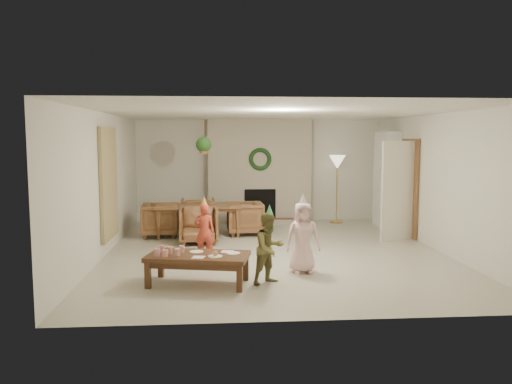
{
  "coord_description": "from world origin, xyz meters",
  "views": [
    {
      "loc": [
        -1.0,
        -8.95,
        2.06
      ],
      "look_at": [
        -0.3,
        0.4,
        1.05
      ],
      "focal_mm": 35.39,
      "sensor_mm": 36.0,
      "label": 1
    }
  ],
  "objects": [
    {
      "name": "party_hat_pink",
      "position": [
        0.28,
        -1.45,
        1.13
      ],
      "size": [
        0.15,
        0.15,
        0.2
      ],
      "primitive_type": "cone",
      "rotation": [
        0.0,
        0.0,
        -0.09
      ],
      "color": "#B9B8BF",
      "rests_on": "child_pink"
    },
    {
      "name": "floor_lamp_shade",
      "position": [
        1.86,
        3.0,
        1.48
      ],
      "size": [
        0.39,
        0.39,
        0.33
      ],
      "primitive_type": "cone",
      "rotation": [
        3.14,
        0.0,
        0.0
      ],
      "color": "beige",
      "rests_on": "floor_lamp_post"
    },
    {
      "name": "napkin_left",
      "position": [
        -1.28,
        -2.16,
        0.44
      ],
      "size": [
        0.19,
        0.19,
        0.01
      ],
      "primitive_type": "cube",
      "rotation": [
        0.0,
        0.0,
        -0.2
      ],
      "color": "#FFBBCC",
      "rests_on": "coffee_table_top"
    },
    {
      "name": "books_row_upper",
      "position": [
        2.8,
        2.2,
        1.38
      ],
      "size": [
        0.2,
        0.36,
        0.22
      ],
      "primitive_type": "cube",
      "color": "#B07325",
      "rests_on": "bookshelf_shelf_c"
    },
    {
      "name": "ceiling",
      "position": [
        0.0,
        0.0,
        2.5
      ],
      "size": [
        7.0,
        7.0,
        0.0
      ],
      "primitive_type": "plane",
      "rotation": [
        3.14,
        0.0,
        0.0
      ],
      "color": "white",
      "rests_on": "wall_back"
    },
    {
      "name": "coffee_leg_fl",
      "position": [
        -1.98,
        -2.11,
        0.18
      ],
      "size": [
        0.09,
        0.09,
        0.37
      ],
      "primitive_type": "cube",
      "rotation": [
        0.0,
        0.0,
        -0.2
      ],
      "color": "#4C2D19",
      "rests_on": "floor"
    },
    {
      "name": "bookshelf_shelf_a",
      "position": [
        2.82,
        2.3,
        0.45
      ],
      "size": [
        0.3,
        0.92,
        0.03
      ],
      "primitive_type": "cube",
      "color": "white",
      "rests_on": "bookshelf_carcass"
    },
    {
      "name": "books_row_lower",
      "position": [
        2.8,
        2.15,
        0.59
      ],
      "size": [
        0.2,
        0.4,
        0.24
      ],
      "primitive_type": "cube",
      "color": "#A92E1F",
      "rests_on": "bookshelf_shelf_a"
    },
    {
      "name": "hanging_plant_cord",
      "position": [
        -1.3,
        1.5,
        2.15
      ],
      "size": [
        0.01,
        0.01,
        0.7
      ],
      "primitive_type": "cylinder",
      "color": "tan",
      "rests_on": "ceiling"
    },
    {
      "name": "wall_right",
      "position": [
        3.0,
        0.0,
        1.25
      ],
      "size": [
        0.0,
        7.0,
        7.0
      ],
      "primitive_type": "plane",
      "rotation": [
        1.57,
        0.0,
        -1.57
      ],
      "color": "silver",
      "rests_on": "floor"
    },
    {
      "name": "plate_c",
      "position": [
        -0.8,
        -1.95,
        0.44
      ],
      "size": [
        0.23,
        0.23,
        0.01
      ],
      "primitive_type": "cylinder",
      "rotation": [
        0.0,
        0.0,
        -0.2
      ],
      "color": "white",
      "rests_on": "coffee_table_top"
    },
    {
      "name": "cup_c",
      "position": [
        -1.74,
        -2.09,
        0.48
      ],
      "size": [
        0.09,
        0.09,
        0.1
      ],
      "primitive_type": "cylinder",
      "rotation": [
        0.0,
        0.0,
        -0.2
      ],
      "color": "silver",
      "rests_on": "coffee_table_top"
    },
    {
      "name": "coffee_leg_bl",
      "position": [
        -1.86,
        -1.55,
        0.18
      ],
      "size": [
        0.09,
        0.09,
        0.37
      ],
      "primitive_type": "cube",
      "rotation": [
        0.0,
        0.0,
        -0.2
      ],
      "color": "#4C2D19",
      "rests_on": "floor"
    },
    {
      "name": "floor",
      "position": [
        0.0,
        0.0,
        0.0
      ],
      "size": [
        7.0,
        7.0,
        0.0
      ],
      "primitive_type": "plane",
      "color": "#B7B29E",
      "rests_on": "ground"
    },
    {
      "name": "dining_table",
      "position": [
        -1.43,
        1.65,
        0.32
      ],
      "size": [
        1.84,
        1.08,
        0.63
      ],
      "primitive_type": "imported",
      "rotation": [
        0.0,
        0.0,
        0.05
      ],
      "color": "brown",
      "rests_on": "floor"
    },
    {
      "name": "bookshelf_shelf_c",
      "position": [
        2.82,
        2.3,
        1.25
      ],
      "size": [
        0.3,
        0.92,
        0.03
      ],
      "primitive_type": "cube",
      "color": "white",
      "rests_on": "bookshelf_carcass"
    },
    {
      "name": "door_frame",
      "position": [
        2.96,
        1.2,
        1.02
      ],
      "size": [
        0.05,
        0.86,
        2.04
      ],
      "primitive_type": "cube",
      "color": "brown",
      "rests_on": "floor"
    },
    {
      "name": "dining_chair_right",
      "position": [
        -0.45,
        1.69,
        0.35
      ],
      "size": [
        0.8,
        0.78,
        0.7
      ],
      "primitive_type": "imported",
      "rotation": [
        0.0,
        0.0,
        -1.53
      ],
      "color": "brown",
      "rests_on": "floor"
    },
    {
      "name": "coffee_leg_br",
      "position": [
        -0.61,
        -1.81,
        0.18
      ],
      "size": [
        0.09,
        0.09,
        0.37
      ],
      "primitive_type": "cube",
      "rotation": [
        0.0,
        0.0,
        -0.2
      ],
      "color": "#4C2D19",
      "rests_on": "floor"
    },
    {
      "name": "fireplace_mass",
      "position": [
        0.0,
        3.3,
        1.25
      ],
      "size": [
        2.5,
        0.4,
        2.5
      ],
      "primitive_type": "cube",
      "color": "#4D2714",
      "rests_on": "floor"
    },
    {
      "name": "child_pink",
      "position": [
        0.28,
        -1.45,
        0.54
      ],
      "size": [
        0.56,
        0.39,
        1.09
      ],
      "primitive_type": "imported",
      "rotation": [
        0.0,
        0.0,
        0.09
      ],
      "color": "#FCCACB",
      "rests_on": "floor"
    },
    {
      "name": "fireplace_wreath",
      "position": [
        0.0,
        3.07,
        1.55
      ],
      "size": [
        0.54,
        0.1,
        0.54
      ],
      "primitive_type": "torus",
      "rotation": [
        1.57,
        0.0,
        0.0
      ],
      "color": "#153917",
      "rests_on": "fireplace_mass"
    },
    {
      "name": "plate_b",
      "position": [
        -1.05,
        -2.12,
        0.44
      ],
      "size": [
        0.23,
        0.23,
        0.01
      ],
      "primitive_type": "cylinder",
      "rotation": [
        0.0,
        0.0,
        -0.2
      ],
      "color": "white",
      "rests_on": "coffee_table_top"
    },
    {
      "name": "party_hat_plaid",
      "position": [
        -0.29,
        -1.99,
        1.05
      ],
      "size": [
        0.14,
        0.14,
        0.17
      ],
      "primitive_type": "cone",
      "rotation": [
        0.0,
        0.0,
        0.23
      ],
      "color": "#4DB568",
      "rests_on": "child_plaid"
    },
    {
      "name": "child_plaid",
      "position": [
        -0.29,
        -1.99,
        0.51
      ],
      "size": [
        0.62,
        0.59,
        1.01
      ],
      "primitive_type": "imported",
      "rotation": [
        0.0,
        0.0,
        0.58
      ],
      "color": "#935728",
      "rests_on": "floor"
    },
    {
      "name": "bookshelf_carcass",
      "position": [
        2.84,
        2.3,
        1.1
      ],
      "size": [
        0.3,
        1.0,
        2.2
      ],
      "primitive_type": "cube",
      "color": "white",
      "rests_on": "floor"
    },
    {
      "name": "wall_front",
      "position": [
        0.0,
        -3.5,
        1.25
      ],
      "size": [
        7.0,
        0.0,
        7.0
      ],
      "primitive_type": "plane",
      "rotation": [
        -1.57,
        0.0,
        0.0
      ],
      "color": "silver",
      "rests_on": "floor"
    },
    {
      "name": "cup_e",
      "position": [
        -1.58,
        -2.03,
        0.48
      ],
      "size": [
        0.09,
        0.09,
        0.1
      ],
      "primitive_type": "cylinder",
      "rotation": [
        0.0,
        0.0,
        -0.2
      ],
      "color": "silver",
      "rests_on": "coffee_table_top"
    },
    {
      "name": "napkin_right",
      "position": [
        -0.88,
        -1.84,
        0.44
      ],
      "size": [
        0.19,
        0.19,
        0.01
      ],
      "primitive_type": "cube",
      "rotation": [
        0.0,
        0.0,
        -0.2
      ],
      "color": "#FFBBCC",
      "rests_on": "coffee_table_top"
    },
    {
      "name": "fireplace_firebox",
      "position": [
        0.0,
        3.12,
        0.45
      ],
      "size": [
        0.75,
        0.12,
        0.75
      ],
      "primitive_type": "cube",
      "color": "black",
      "rests_on": "floor"
    },
    {
      "name": "hanging_plant_foliage",
      "position": [
        -1.3,
        1.5,
        1.92
      ],
      "size": [
        0.32,
        0.32,
        0.32
      ],
      "primitive_type": "sphere",
      "color": "#1B4416",
      "rests_on": "hanging_plant_pot"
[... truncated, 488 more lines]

